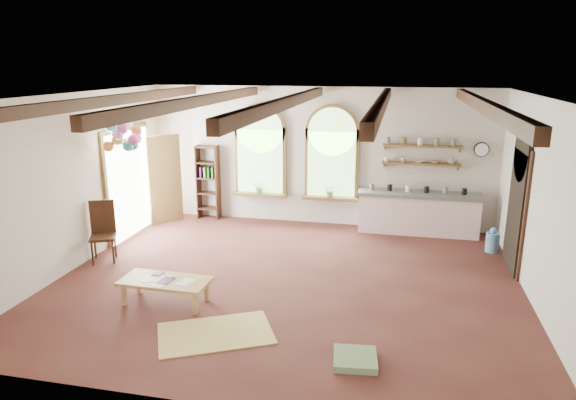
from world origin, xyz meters
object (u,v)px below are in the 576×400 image
(coffee_table, at_px, (165,282))
(side_chair, at_px, (104,244))
(kitchen_counter, at_px, (418,213))
(balloon_cluster, at_px, (124,137))

(coffee_table, relative_size, side_chair, 1.22)
(coffee_table, bearing_deg, kitchen_counter, 48.04)
(kitchen_counter, distance_m, balloon_cluster, 6.46)
(kitchen_counter, xyz_separation_m, side_chair, (-5.96, -3.01, -0.14))
(balloon_cluster, bearing_deg, coffee_table, -50.29)
(side_chair, bearing_deg, balloon_cluster, 67.24)
(balloon_cluster, bearing_deg, side_chair, -112.76)
(side_chair, height_order, balloon_cluster, balloon_cluster)
(coffee_table, bearing_deg, side_chair, 143.68)
(coffee_table, distance_m, side_chair, 2.43)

